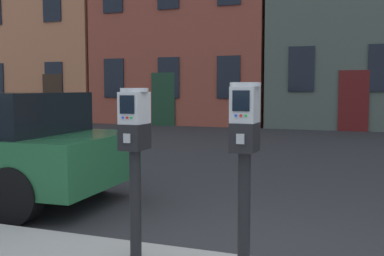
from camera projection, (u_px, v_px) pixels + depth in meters
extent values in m
cylinder|color=black|center=(135.00, 204.00, 3.60)|extent=(0.09, 0.09, 0.86)
cube|color=black|center=(135.00, 137.00, 3.55)|extent=(0.17, 0.24, 0.20)
cube|color=#A5A8AD|center=(127.00, 138.00, 3.44)|extent=(0.06, 0.01, 0.07)
cube|color=#B7BABF|center=(134.00, 108.00, 3.54)|extent=(0.17, 0.23, 0.24)
cube|color=black|center=(127.00, 105.00, 3.42)|extent=(0.12, 0.01, 0.14)
cylinder|color=blue|center=(123.00, 118.00, 3.44)|extent=(0.02, 0.01, 0.02)
cylinder|color=red|center=(127.00, 118.00, 3.43)|extent=(0.02, 0.01, 0.02)
cylinder|color=green|center=(131.00, 118.00, 3.42)|extent=(0.02, 0.01, 0.02)
cylinder|color=#B7BABF|center=(134.00, 90.00, 3.52)|extent=(0.22, 0.22, 0.03)
cylinder|color=black|center=(244.00, 213.00, 3.30)|extent=(0.09, 0.09, 0.89)
cube|color=black|center=(245.00, 137.00, 3.25)|extent=(0.17, 0.24, 0.21)
cube|color=#A5A8AD|center=(240.00, 139.00, 3.13)|extent=(0.06, 0.01, 0.07)
cube|color=#B7BABF|center=(245.00, 105.00, 3.23)|extent=(0.17, 0.23, 0.25)
cube|color=black|center=(241.00, 101.00, 3.12)|extent=(0.12, 0.01, 0.14)
cylinder|color=blue|center=(236.00, 116.00, 3.14)|extent=(0.02, 0.01, 0.02)
cylinder|color=red|center=(241.00, 116.00, 3.13)|extent=(0.02, 0.01, 0.02)
cylinder|color=green|center=(246.00, 116.00, 3.11)|extent=(0.02, 0.01, 0.02)
cylinder|color=#B7BABF|center=(245.00, 85.00, 3.22)|extent=(0.22, 0.22, 0.03)
cylinder|color=black|center=(15.00, 195.00, 5.00)|extent=(0.65, 0.25, 0.64)
cylinder|color=black|center=(92.00, 170.00, 6.55)|extent=(0.65, 0.25, 0.64)
cube|color=black|center=(54.00, 80.00, 20.07)|extent=(0.90, 0.06, 1.60)
cube|color=black|center=(52.00, 3.00, 19.78)|extent=(0.90, 0.06, 1.60)
cube|color=black|center=(53.00, 98.00, 20.16)|extent=(1.00, 0.07, 2.10)
cube|color=brown|center=(192.00, 4.00, 20.33)|extent=(7.35, 5.15, 10.36)
cube|color=black|center=(114.00, 78.00, 19.03)|extent=(0.90, 0.06, 1.60)
cube|color=black|center=(169.00, 78.00, 18.18)|extent=(0.90, 0.06, 1.60)
cube|color=black|center=(228.00, 77.00, 17.33)|extent=(0.90, 0.06, 1.60)
cube|color=#193823|center=(163.00, 99.00, 18.33)|extent=(1.00, 0.07, 2.10)
cube|color=black|center=(301.00, 69.00, 16.38)|extent=(0.90, 0.06, 1.60)
cube|color=black|center=(382.00, 68.00, 15.45)|extent=(0.90, 0.06, 1.60)
cube|color=#591414|center=(353.00, 101.00, 15.85)|extent=(1.00, 0.07, 2.10)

